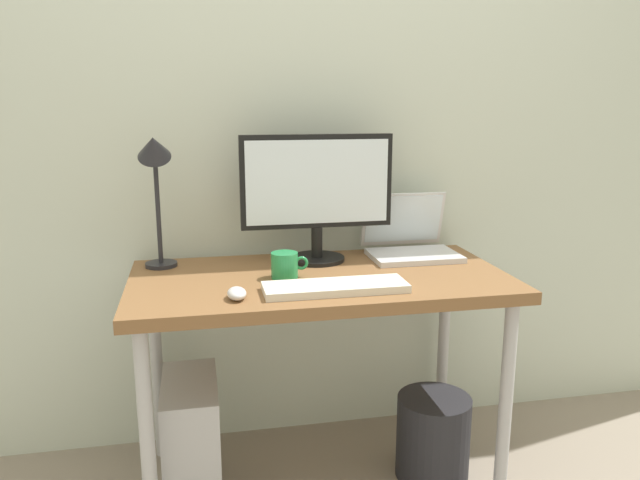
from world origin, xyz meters
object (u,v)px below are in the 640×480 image
mouse (237,293)px  coffee_mug (285,265)px  desk_lamp (155,169)px  keyboard (335,287)px  computer_tower (192,440)px  desk (320,297)px  monitor (317,190)px  wastebasket (433,437)px  laptop (409,240)px

mouse → coffee_mug: coffee_mug is taller
desk_lamp → keyboard: desk_lamp is taller
keyboard → computer_tower: (-0.45, 0.15, -0.55)m
desk_lamp → computer_tower: desk_lamp is taller
desk → mouse: size_ratio=13.84×
desk_lamp → mouse: 0.56m
monitor → keyboard: bearing=-92.4°
mouse → computer_tower: size_ratio=0.21×
monitor → wastebasket: size_ratio=1.81×
laptop → mouse: 0.78m
desk_lamp → laptop: bearing=1.1°
mouse → coffee_mug: (0.17, 0.19, 0.03)m
desk_lamp → wastebasket: size_ratio=1.61×
laptop → desk_lamp: (-0.91, -0.02, 0.29)m
desk → wastebasket: (0.40, -0.07, -0.53)m
monitor → keyboard: 0.44m
mouse → coffee_mug: bearing=48.0°
keyboard → mouse: (-0.30, -0.02, 0.01)m
desk_lamp → keyboard: bearing=-34.4°
mouse → laptop: bearing=30.8°
laptop → computer_tower: (-0.83, -0.23, -0.60)m
mouse → wastebasket: 0.93m
desk_lamp → computer_tower: bearing=-69.7°
desk → laptop: laptop is taller
keyboard → computer_tower: size_ratio=1.05×
coffee_mug → desk: bearing=3.3°
keyboard → coffee_mug: (-0.13, 0.17, 0.03)m
computer_tower → coffee_mug: bearing=3.8°
wastebasket → mouse: bearing=-169.7°
keyboard → computer_tower: 0.73m
keyboard → wastebasket: keyboard is taller
desk_lamp → desk: bearing=-19.7°
desk_lamp → computer_tower: (0.08, -0.22, -0.89)m
desk_lamp → coffee_mug: size_ratio=3.92×
monitor → wastebasket: monitor is taller
computer_tower → keyboard: bearing=-18.3°
keyboard → coffee_mug: 0.22m
computer_tower → desk_lamp: bearing=110.3°
desk → wastebasket: 0.66m
desk → mouse: (-0.29, -0.20, 0.09)m
monitor → keyboard: size_ratio=1.23×
desk → computer_tower: size_ratio=2.97×
computer_tower → laptop: bearing=15.8°
computer_tower → mouse: bearing=-47.4°
keyboard → wastebasket: size_ratio=1.47×
wastebasket → desk: bearing=169.8°
desk → keyboard: size_ratio=2.83×
monitor → computer_tower: 0.95m
desk_lamp → computer_tower: 0.91m
desk → keyboard: keyboard is taller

